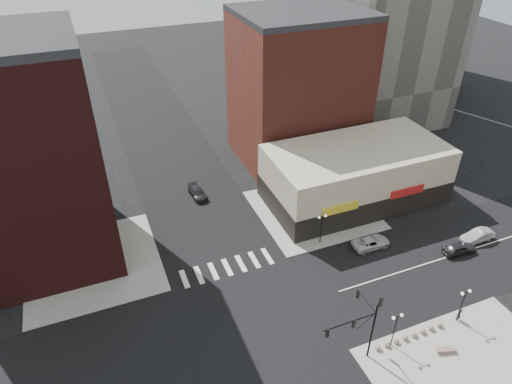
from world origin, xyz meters
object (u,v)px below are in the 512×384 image
street_lamp_se_a (396,323)px  white_suv (371,242)px  pedestrian (459,314)px  street_lamp_se_b (464,298)px  dark_sedan_north (198,193)px  silver_sedan (478,236)px  street_lamp_ne (322,222)px  dark_sedan_east (459,248)px  traffic_signal (363,321)px  stone_bench (445,350)px

street_lamp_se_a → white_suv: street_lamp_se_a is taller
white_suv → pedestrian: 13.21m
street_lamp_se_a → street_lamp_se_b: same height
dark_sedan_north → pedestrian: bearing=-65.2°
white_suv → silver_sedan: 13.59m
white_suv → silver_sedan: (13.00, -3.96, 0.05)m
street_lamp_ne → dark_sedan_east: size_ratio=1.01×
traffic_signal → street_lamp_se_b: (11.76, -0.17, -1.67)m
street_lamp_ne → stone_bench: (3.32, -18.59, -2.94)m
traffic_signal → street_lamp_ne: (4.76, 15.83, -1.67)m
dark_sedan_north → white_suv: bearing=-53.4°
street_lamp_se_a → dark_sedan_north: street_lamp_se_a is taller
street_lamp_ne → dark_sedan_north: size_ratio=0.95×
traffic_signal → street_lamp_se_a: (3.76, -0.17, -1.67)m
traffic_signal → street_lamp_se_a: traffic_signal is taller
dark_sedan_north → street_lamp_se_a: bearing=-77.5°
silver_sedan → dark_sedan_north: size_ratio=0.99×
street_lamp_se_b → stone_bench: 5.38m
street_lamp_ne → dark_sedan_east: 16.82m
dark_sedan_east → pedestrian: 11.03m
street_lamp_se_a → dark_sedan_east: (15.63, 8.11, -2.59)m
street_lamp_se_b → pedestrian: (0.17, 0.00, -2.41)m
street_lamp_se_b → dark_sedan_east: bearing=46.7°
street_lamp_se_a → dark_sedan_east: bearing=27.4°
silver_sedan → dark_sedan_north: bearing=-128.0°
dark_sedan_north → stone_bench: size_ratio=2.29×
dark_sedan_east → stone_bench: 15.58m
traffic_signal → pedestrian: (11.93, -0.17, -4.08)m
silver_sedan → stone_bench: (-15.14, -11.73, -0.37)m
pedestrian → white_suv: bearing=-105.0°
street_lamp_ne → dark_sedan_north: (-11.23, 15.60, -2.65)m
pedestrian → traffic_signal: bearing=-23.3°
traffic_signal → stone_bench: size_ratio=4.05×
white_suv → silver_sedan: bearing=-106.8°
dark_sedan_north → stone_bench: dark_sedan_north is taller
traffic_signal → silver_sedan: bearing=21.1°
street_lamp_se_b → white_suv: bearing=96.7°
street_lamp_ne → stone_bench: size_ratio=2.17×
street_lamp_ne → stone_bench: 19.12m
street_lamp_se_b → silver_sedan: size_ratio=0.96×
street_lamp_se_b → street_lamp_se_a: bearing=180.0°
dark_sedan_east → silver_sedan: (3.82, 1.03, 0.02)m
white_suv → dark_sedan_north: (-16.68, 18.50, -0.03)m
street_lamp_se_a → street_lamp_se_b: 8.00m
white_suv → street_lamp_ne: bearing=62.1°
street_lamp_ne → silver_sedan: size_ratio=0.96×
silver_sedan → dark_sedan_north: (-29.68, 22.46, -0.08)m
dark_sedan_north → silver_sedan: bearing=-42.5°
dark_sedan_north → pedestrian: pedestrian is taller
street_lamp_se_b → white_suv: 13.45m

